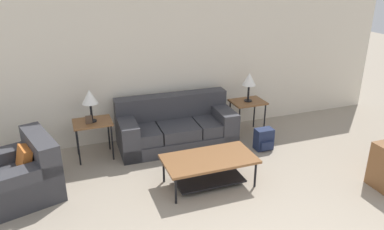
{
  "coord_description": "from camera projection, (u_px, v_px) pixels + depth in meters",
  "views": [
    {
      "loc": [
        -1.82,
        -2.01,
        2.87
      ],
      "look_at": [
        -0.05,
        2.82,
        0.8
      ],
      "focal_mm": 35.0,
      "sensor_mm": 36.0,
      "label": 1
    }
  ],
  "objects": [
    {
      "name": "wall_back",
      "position": [
        170.0,
        63.0,
        6.44
      ],
      "size": [
        8.61,
        0.06,
        2.6
      ],
      "color": "silver",
      "rests_on": "ground_plane"
    },
    {
      "name": "couch",
      "position": [
        176.0,
        128.0,
        6.34
      ],
      "size": [
        1.96,
        0.91,
        0.82
      ],
      "color": "#38383D",
      "rests_on": "ground_plane"
    },
    {
      "name": "armchair",
      "position": [
        21.0,
        176.0,
        4.92
      ],
      "size": [
        1.17,
        1.19,
        0.8
      ],
      "color": "#38383D",
      "rests_on": "ground_plane"
    },
    {
      "name": "coffee_table",
      "position": [
        209.0,
        165.0,
        5.15
      ],
      "size": [
        1.27,
        0.68,
        0.42
      ],
      "color": "brown",
      "rests_on": "ground_plane"
    },
    {
      "name": "side_table_left",
      "position": [
        93.0,
        125.0,
        5.81
      ],
      "size": [
        0.59,
        0.46,
        0.62
      ],
      "color": "brown",
      "rests_on": "ground_plane"
    },
    {
      "name": "side_table_right",
      "position": [
        248.0,
        105.0,
        6.68
      ],
      "size": [
        0.59,
        0.46,
        0.62
      ],
      "color": "brown",
      "rests_on": "ground_plane"
    },
    {
      "name": "table_lamp_left",
      "position": [
        90.0,
        98.0,
        5.64
      ],
      "size": [
        0.24,
        0.24,
        0.51
      ],
      "color": "black",
      "rests_on": "side_table_left"
    },
    {
      "name": "table_lamp_right",
      "position": [
        249.0,
        80.0,
        6.51
      ],
      "size": [
        0.24,
        0.24,
        0.51
      ],
      "color": "black",
      "rests_on": "side_table_right"
    },
    {
      "name": "backpack",
      "position": [
        264.0,
        139.0,
        6.21
      ],
      "size": [
        0.29,
        0.27,
        0.36
      ],
      "color": "#1E2847",
      "rests_on": "ground_plane"
    },
    {
      "name": "picture_frame",
      "position": [
        89.0,
        120.0,
        5.68
      ],
      "size": [
        0.1,
        0.04,
        0.13
      ],
      "color": "#4C3828",
      "rests_on": "side_table_left"
    }
  ]
}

